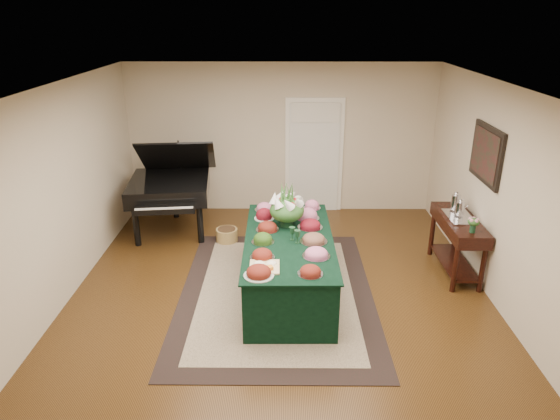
{
  "coord_description": "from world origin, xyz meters",
  "views": [
    {
      "loc": [
        0.05,
        -5.83,
        3.5
      ],
      "look_at": [
        0.0,
        0.3,
        1.05
      ],
      "focal_mm": 32.0,
      "sensor_mm": 36.0,
      "label": 1
    }
  ],
  "objects_px": {
    "floral_centerpiece": "(287,206)",
    "grand_piano": "(170,187)",
    "mahogany_sideboard": "(458,231)",
    "buffet_table": "(289,265)"
  },
  "relations": [
    {
      "from": "grand_piano",
      "to": "floral_centerpiece",
      "type": "bearing_deg",
      "value": -39.31
    },
    {
      "from": "grand_piano",
      "to": "mahogany_sideboard",
      "type": "height_order",
      "value": "grand_piano"
    },
    {
      "from": "floral_centerpiece",
      "to": "mahogany_sideboard",
      "type": "xyz_separation_m",
      "value": [
        2.4,
        0.16,
        -0.43
      ]
    },
    {
      "from": "grand_piano",
      "to": "mahogany_sideboard",
      "type": "xyz_separation_m",
      "value": [
        4.33,
        -1.42,
        -0.15
      ]
    },
    {
      "from": "buffet_table",
      "to": "mahogany_sideboard",
      "type": "distance_m",
      "value": 2.46
    },
    {
      "from": "floral_centerpiece",
      "to": "grand_piano",
      "type": "height_order",
      "value": "grand_piano"
    },
    {
      "from": "floral_centerpiece",
      "to": "grand_piano",
      "type": "xyz_separation_m",
      "value": [
        -1.93,
        1.58,
        -0.28
      ]
    },
    {
      "from": "mahogany_sideboard",
      "to": "grand_piano",
      "type": "bearing_deg",
      "value": 161.89
    },
    {
      "from": "floral_centerpiece",
      "to": "grand_piano",
      "type": "relative_size",
      "value": 0.29
    },
    {
      "from": "floral_centerpiece",
      "to": "mahogany_sideboard",
      "type": "relative_size",
      "value": 0.37
    }
  ]
}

